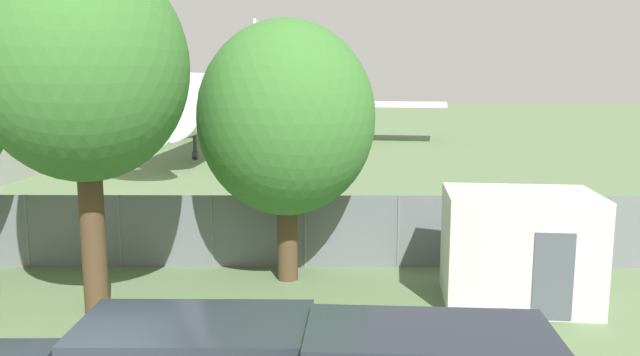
{
  "coord_description": "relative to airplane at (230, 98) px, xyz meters",
  "views": [
    {
      "loc": [
        3.12,
        -7.0,
        5.15
      ],
      "look_at": [
        2.93,
        12.56,
        2.0
      ],
      "focal_mm": 35.0,
      "sensor_mm": 36.0,
      "label": 1
    }
  ],
  "objects": [
    {
      "name": "airplane",
      "position": [
        0.0,
        0.0,
        0.0
      ],
      "size": [
        36.02,
        43.88,
        11.17
      ],
      "rotation": [
        0.0,
        0.0,
        -1.61
      ],
      "color": "white",
      "rests_on": "ground"
    },
    {
      "name": "portable_cabin",
      "position": [
        12.33,
        -37.32,
        -2.23
      ],
      "size": [
        3.55,
        2.63,
        2.6
      ],
      "rotation": [
        0.0,
        0.0,
        -0.1
      ],
      "color": "silver",
      "rests_on": "ground"
    },
    {
      "name": "tree_left_of_cabin",
      "position": [
        2.83,
        -38.06,
        1.81
      ],
      "size": [
        4.39,
        4.39,
        7.79
      ],
      "color": "#4C3823",
      "rests_on": "ground"
    },
    {
      "name": "perimeter_fence",
      "position": [
        4.79,
        -34.65,
        -2.52
      ],
      "size": [
        56.07,
        0.07,
        2.0
      ],
      "color": "slate",
      "rests_on": "ground"
    },
    {
      "name": "tree_near_hangar",
      "position": [
        6.92,
        -35.71,
        0.62
      ],
      "size": [
        4.42,
        4.42,
        6.59
      ],
      "color": "#4C3823",
      "rests_on": "ground"
    }
  ]
}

